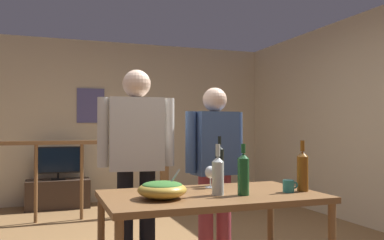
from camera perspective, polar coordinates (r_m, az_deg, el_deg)
back_wall at (r=6.73m, az=-10.54°, el=-0.18°), size 5.12×0.10×2.58m
side_wall_right at (r=5.67m, az=20.05°, el=0.05°), size 0.10×4.88×2.58m
framed_picture at (r=6.62m, az=-14.10°, el=1.97°), size 0.42×0.03×0.54m
stair_railing at (r=5.47m, az=-13.31°, el=-6.56°), size 2.86×0.10×1.07m
tv_console at (r=6.37m, az=-18.37°, el=-9.84°), size 0.90×0.40×0.42m
flat_screen_tv at (r=6.28m, az=-18.33°, el=-5.43°), size 0.65×0.12×0.49m
serving_table at (r=2.75m, az=2.71°, el=-11.68°), size 1.43×0.83×0.74m
salad_bowl at (r=2.53m, az=-4.22°, el=-9.65°), size 0.30×0.30×0.18m
wine_glass at (r=2.97m, az=2.61°, el=-7.47°), size 0.08×0.08×0.16m
wine_bottle_dark at (r=3.11m, az=3.91°, el=-6.27°), size 0.07×0.07×0.37m
wine_bottle_amber at (r=2.91m, az=15.32°, el=-6.85°), size 0.08×0.08×0.35m
wine_bottle_green at (r=2.67m, az=7.25°, el=-7.47°), size 0.07×0.07×0.33m
wine_bottle_clear at (r=2.66m, az=3.67°, el=-7.68°), size 0.08×0.08×0.33m
mug_teal at (r=2.86m, az=13.49°, el=-9.05°), size 0.11×0.08×0.08m
person_standing_left at (r=3.33m, az=-7.84°, el=-4.39°), size 0.62×0.27×1.65m
person_standing_right at (r=3.55m, az=3.23°, el=-5.73°), size 0.56×0.26×1.53m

